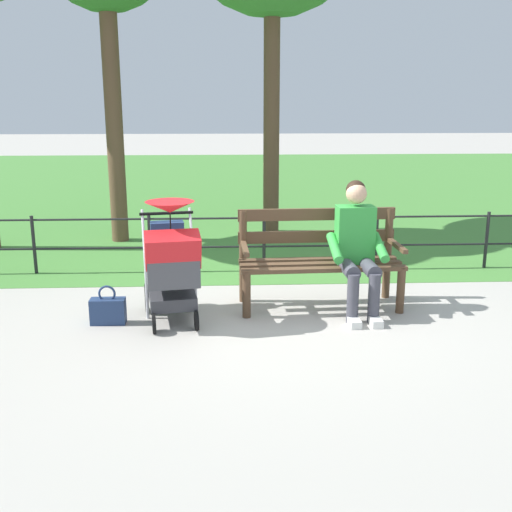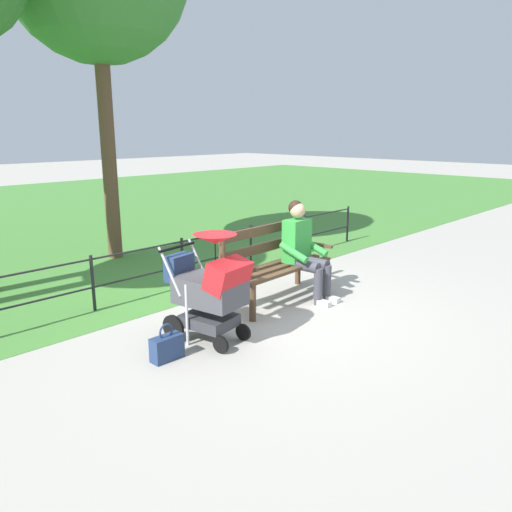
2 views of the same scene
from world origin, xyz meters
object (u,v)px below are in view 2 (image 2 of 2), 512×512
Objects in this scene: stroller at (210,286)px; handbag at (167,347)px; person_on_bench at (303,247)px; park_bench at (273,260)px.

handbag is at bearing 3.34° from stroller.
person_on_bench is 1.77m from stroller.
park_bench is at bearing -167.44° from handbag.
park_bench is 0.43m from person_on_bench.
person_on_bench reaches higher than stroller.
person_on_bench reaches higher than handbag.
stroller is at bearing 6.28° from person_on_bench.
stroller is 0.76m from handbag.
handbag is at bearing 12.56° from park_bench.
park_bench is at bearing -163.76° from stroller.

